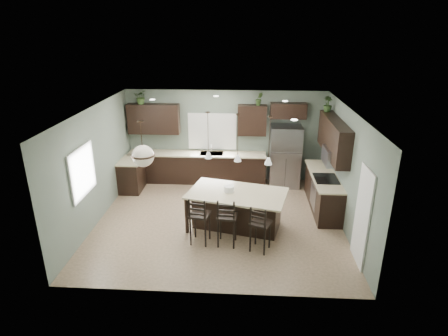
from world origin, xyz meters
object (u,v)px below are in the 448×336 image
(kitchen_island, at_px, (237,210))
(bar_stool_left, at_px, (200,220))
(bar_stool_right, at_px, (260,228))
(plant_back_left, at_px, (141,97))
(bar_stool_center, at_px, (227,221))
(serving_dish, at_px, (229,189))
(refrigerator, at_px, (285,156))

(kitchen_island, bearing_deg, bar_stool_left, -124.82)
(bar_stool_right, height_order, plant_back_left, plant_back_left)
(bar_stool_center, relative_size, plant_back_left, 2.70)
(bar_stool_right, bearing_deg, kitchen_island, 141.71)
(bar_stool_right, relative_size, plant_back_left, 2.54)
(serving_dish, bearing_deg, bar_stool_left, -128.62)
(bar_stool_right, bearing_deg, bar_stool_left, -167.33)
(bar_stool_left, xyz_separation_m, bar_stool_right, (1.32, -0.23, -0.03))
(bar_stool_center, xyz_separation_m, plant_back_left, (-2.73, 3.63, 2.04))
(serving_dish, bearing_deg, kitchen_island, -13.55)
(bar_stool_center, relative_size, bar_stool_right, 1.06)
(bar_stool_left, distance_m, bar_stool_center, 0.60)
(refrigerator, xyz_separation_m, bar_stool_right, (-0.83, -3.61, -0.38))
(refrigerator, distance_m, bar_stool_right, 3.72)
(refrigerator, distance_m, serving_dish, 3.05)
(kitchen_island, relative_size, bar_stool_center, 1.96)
(bar_stool_left, relative_size, bar_stool_right, 1.05)
(kitchen_island, bearing_deg, serving_dish, 180.00)
(plant_back_left, bearing_deg, refrigerator, -2.88)
(kitchen_island, xyz_separation_m, plant_back_left, (-2.93, 2.89, 2.15))
(kitchen_island, height_order, serving_dish, serving_dish)
(serving_dish, distance_m, bar_stool_center, 0.90)
(kitchen_island, xyz_separation_m, bar_stool_right, (0.53, -0.94, 0.08))
(bar_stool_left, distance_m, bar_stool_right, 1.34)
(plant_back_left, bearing_deg, serving_dish, -46.08)
(kitchen_island, bearing_deg, bar_stool_right, -47.18)
(kitchen_island, xyz_separation_m, bar_stool_left, (-0.80, -0.71, 0.11))
(refrigerator, relative_size, bar_stool_right, 1.71)
(serving_dish, xyz_separation_m, plant_back_left, (-2.74, 2.84, 1.62))
(bar_stool_center, bearing_deg, plant_back_left, 131.79)
(bar_stool_left, height_order, bar_stool_center, bar_stool_center)
(bar_stool_center, height_order, bar_stool_right, bar_stool_center)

